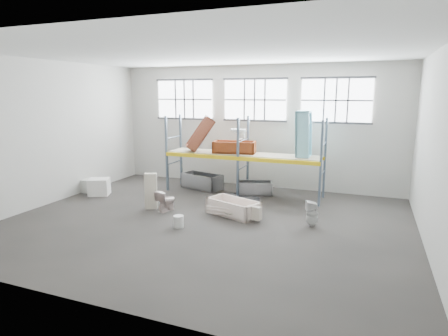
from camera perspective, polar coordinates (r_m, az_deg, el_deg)
The scene contains 34 objects.
floor at distance 11.69m, azimuth -2.71°, elevation -8.34°, with size 12.00×10.00×0.10m, color #413C38.
ceiling at distance 11.08m, azimuth -2.97°, elevation 17.36°, with size 12.00×10.00×0.10m, color silver.
wall_back at distance 15.82m, azimuth 4.73°, elevation 6.27°, with size 12.00×0.10×5.00m, color #B9B6AD.
wall_front at distance 6.88m, azimuth -20.35°, elevation -0.96°, with size 12.00×0.10×5.00m, color #A9A59C.
wall_left at distance 14.65m, azimuth -25.05°, elevation 4.85°, with size 0.10×10.00×5.00m, color #ABA79D.
wall_right at distance 10.25m, azimuth 29.76°, elevation 2.08°, with size 0.10×10.00×5.00m, color #A29F97.
window_left at distance 16.86m, azimuth -5.96°, elevation 10.30°, with size 2.60×0.04×1.60m, color white.
window_mid at distance 15.65m, azimuth 4.68°, elevation 10.25°, with size 2.60×0.04×1.60m, color white.
window_right at distance 15.04m, azimuth 16.60°, elevation 9.78°, with size 2.60×0.04×1.60m, color white.
rack_upright_la at distance 15.16m, azimuth -8.67°, elevation 2.15°, with size 0.08×0.08×3.00m, color slate.
rack_upright_lb at distance 16.19m, azimuth -6.55°, elevation 2.78°, with size 0.08×0.08×3.00m, color slate.
rack_upright_ma at distance 13.91m, azimuth 2.11°, elevation 1.46°, with size 0.08×0.08×3.00m, color slate.
rack_upright_mb at distance 15.04m, azimuth 3.62°, elevation 2.18°, with size 0.08×0.08×3.00m, color slate.
rack_upright_ra at distance 13.25m, azimuth 14.44°, elevation 0.60°, with size 0.08×0.08×3.00m, color slate.
rack_upright_rb at distance 14.42m, azimuth 15.04°, elevation 1.42°, with size 0.08×0.08×3.00m, color slate.
rack_beam_front at distance 13.91m, azimuth 2.11°, elevation 1.46°, with size 6.00×0.10×0.14m, color yellow.
rack_beam_back at distance 15.04m, azimuth 3.62°, elevation 2.18°, with size 6.00×0.10×0.14m, color yellow.
shelf_deck at distance 14.46m, azimuth 2.90°, elevation 2.14°, with size 5.90×1.10×0.03m, color gray.
wet_patch at distance 14.07m, azimuth 1.79°, elevation -4.70°, with size 1.80×1.80×0.00m, color black.
bathtub_beige at distance 12.22m, azimuth 1.44°, elevation -5.98°, with size 1.70×0.80×0.50m, color #F9DED1, non-canonical shape.
cistern_spare at distance 11.62m, azimuth 4.63°, elevation -6.77°, with size 0.42×0.20×0.40m, color #C1B19F.
sink_in_tub at distance 11.94m, azimuth 0.97°, elevation -6.84°, with size 0.42×0.42×0.15m, color beige.
toilet_beige at distance 12.76m, azimuth -8.76°, elevation -4.86°, with size 0.40×0.69×0.71m, color beige.
cistern_tall at distance 13.02m, azimuth -10.99°, elevation -3.44°, with size 0.40×0.26×1.23m, color beige.
toilet_white at distance 11.47m, azimuth 13.19°, elevation -6.72°, with size 0.35×0.36×0.78m, color silver.
steel_tub_left at distance 15.55m, azimuth -3.33°, elevation -2.00°, with size 1.67×0.78×0.61m, color #9EA0A5, non-canonical shape.
steel_tub_right at distance 14.76m, azimuth 4.67°, elevation -2.98°, with size 1.34×0.63×0.49m, color #A4A5AA, non-canonical shape.
rust_tub_flat at distance 14.58m, azimuth 1.58°, elevation 3.18°, with size 1.62×0.76×0.45m, color #8F360E, non-canonical shape.
rust_tub_tilted at distance 14.98m, azimuth -3.61°, elevation 5.21°, with size 1.45×0.68×0.41m, color brown, non-canonical shape.
sink_on_shelf at distance 14.09m, azimuth 2.19°, elevation 4.02°, with size 0.59×0.45×0.52m, color silver.
blue_tub_upright at distance 13.98m, azimuth 11.97°, elevation 4.97°, with size 1.72×0.81×0.48m, color #7DC2D2, non-canonical shape.
bucket at distance 11.23m, azimuth -6.89°, elevation -8.03°, with size 0.30×0.30×0.35m, color beige.
carton_near at distance 15.34m, azimuth -18.38°, elevation -2.71°, with size 0.74×0.64×0.64m, color white.
carton_far at distance 15.99m, azimuth -19.78°, elevation -2.47°, with size 0.61×0.61×0.51m, color beige.
Camera 1 is at (4.52, -10.04, 3.88)m, focal length 30.20 mm.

